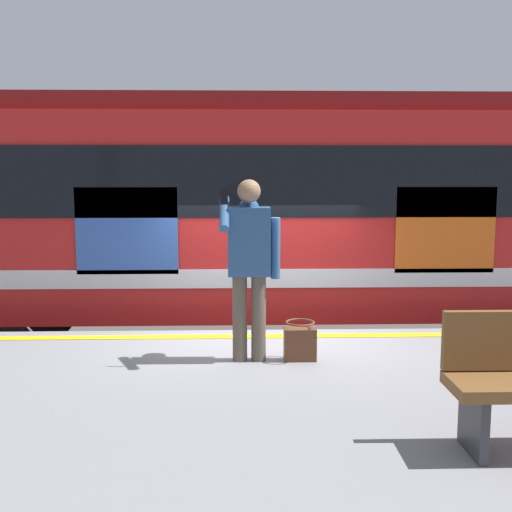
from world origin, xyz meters
The scene contains 8 objects.
ground_plane centered at (0.00, 0.00, 0.00)m, with size 24.71×24.71×0.00m, color #4C4742.
platform centered at (0.00, 2.28, 0.56)m, with size 12.78×4.56×1.11m, color gray.
safety_line centered at (0.00, 0.30, 1.12)m, with size 12.52×0.16×0.01m, color yellow.
track_rail_near centered at (0.00, -1.52, 0.08)m, with size 16.61×0.08×0.16m, color slate.
track_rail_far centered at (0.00, -2.95, 0.08)m, with size 16.61×0.08×0.16m, color slate.
train_carriage centered at (-0.34, -2.23, 2.42)m, with size 11.55×2.77×3.76m.
passenger centered at (0.18, 1.16, 2.14)m, with size 0.57×0.55×1.74m.
handbag centered at (-0.31, 1.18, 1.29)m, with size 0.31×0.28×0.38m.
Camera 1 is at (0.30, 7.10, 2.94)m, focal length 44.41 mm.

